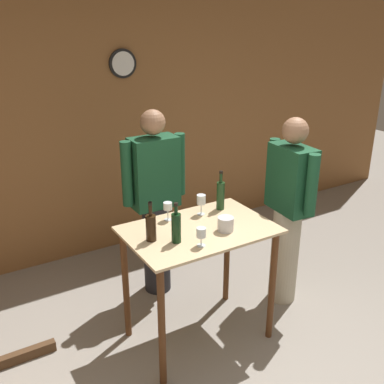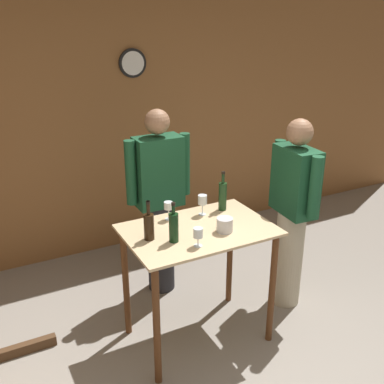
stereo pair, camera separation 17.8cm
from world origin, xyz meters
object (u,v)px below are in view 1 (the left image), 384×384
Objects in this scene: wine_glass_near_center at (168,207)px; wine_glass_near_right at (201,200)px; person_visitor_with_scarf at (155,200)px; person_host at (288,209)px; wine_bottle_center at (221,194)px; wine_glass_near_left at (201,233)px; wine_bottle_left at (176,227)px; ice_bucket at (226,224)px; wine_bottle_far_left at (151,227)px.

wine_glass_near_center is 0.27m from wine_glass_near_right.
person_visitor_with_scarf is at bearing 73.68° from wine_glass_near_center.
wine_bottle_center is at bearing 164.58° from person_host.
wine_glass_near_center is at bearing 171.00° from wine_glass_near_right.
wine_glass_near_left is at bearing -98.92° from person_visitor_with_scarf.
wine_glass_near_center is 0.57m from person_visitor_with_scarf.
wine_bottle_center reaches higher than wine_bottle_left.
person_host is at bearing -10.61° from wine_glass_near_center.
wine_glass_near_center is 1.22× the size of ice_bucket.
person_visitor_with_scarf reaches higher than wine_glass_near_right.
person_visitor_with_scarf is at bearing 141.10° from person_host.
wine_bottle_left is 2.17× the size of wine_glass_near_left.
wine_glass_near_right is (0.39, 0.30, 0.01)m from wine_bottle_left.
wine_bottle_center is 2.73× the size of ice_bucket.
person_visitor_with_scarf is (-0.11, 0.89, -0.11)m from ice_bucket.
wine_bottle_center reaches higher than ice_bucket.
person_host is at bearing 1.55° from wine_bottle_far_left.
wine_glass_near_center is (0.00, 0.47, 0.01)m from wine_glass_near_left.
person_visitor_with_scarf is at bearing 72.54° from wine_bottle_left.
wine_glass_near_left is at bearing -49.54° from wine_bottle_left.
wine_glass_near_left is at bearing -165.01° from person_host.
person_visitor_with_scarf is (-0.89, 0.71, 0.02)m from person_host.
wine_bottle_far_left is 0.17× the size of person_host.
person_visitor_with_scarf reaches higher than wine_bottle_far_left.
wine_bottle_left is 0.36m from wine_glass_near_center.
wine_bottle_far_left is at bearing 164.80° from ice_bucket.
wine_glass_near_center is at bearing 42.25° from wine_bottle_far_left.
person_host reaches higher than wine_glass_near_left.
wine_bottle_far_left is at bearing 135.61° from wine_glass_near_left.
wine_glass_near_left is at bearing -122.22° from wine_glass_near_right.
wine_glass_near_left is 0.93× the size of wine_glass_near_center.
wine_glass_near_left is 0.51m from wine_glass_near_right.
wine_bottle_left is at bearing -142.44° from wine_glass_near_right.
ice_bucket is (0.27, 0.10, -0.04)m from wine_glass_near_left.
wine_bottle_far_left reaches higher than wine_glass_near_center.
person_visitor_with_scarf reaches higher than ice_bucket.
person_visitor_with_scarf is at bearing 118.56° from wine_bottle_center.
wine_bottle_left is 2.47× the size of ice_bucket.
wine_bottle_far_left is at bearing -137.75° from wine_glass_near_center.
person_visitor_with_scarf reaches higher than wine_bottle_left.
ice_bucket is 0.07× the size of person_host.
wine_bottle_center is 1.98× the size of wine_glass_near_right.
person_host is (1.29, 0.03, -0.18)m from wine_bottle_far_left.
person_host reaches higher than wine_bottle_center.
wine_bottle_center is at bearing 28.16° from wine_bottle_left.
wine_glass_near_center is 1.07m from person_host.
wine_bottle_left is 2.03× the size of wine_glass_near_center.
person_visitor_with_scarf is (0.40, 0.75, -0.16)m from wine_bottle_far_left.
person_host is (0.77, -0.15, -0.20)m from wine_glass_near_right.
wine_glass_near_center is at bearing 175.81° from wine_bottle_center.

